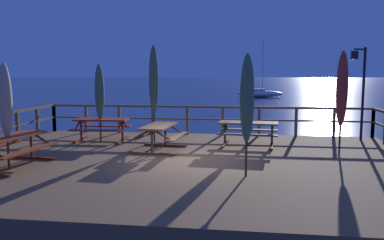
{
  "coord_description": "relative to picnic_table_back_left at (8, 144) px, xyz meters",
  "views": [
    {
      "loc": [
        1.44,
        -10.22,
        3.15
      ],
      "look_at": [
        0.0,
        0.69,
        1.84
      ],
      "focal_mm": 36.62,
      "sensor_mm": 36.0,
      "label": 1
    }
  ],
  "objects": [
    {
      "name": "ground_plane",
      "position": [
        4.34,
        1.32,
        -1.4
      ],
      "size": [
        600.0,
        600.0,
        0.0
      ],
      "primitive_type": "plane",
      "color": "navy"
    },
    {
      "name": "wooden_deck",
      "position": [
        4.34,
        1.32,
        -0.98
      ],
      "size": [
        12.45,
        9.26,
        0.84
      ],
      "primitive_type": "cube",
      "color": "brown",
      "rests_on": "ground"
    },
    {
      "name": "railing_waterside_far",
      "position": [
        4.34,
        5.8,
        0.16
      ],
      "size": [
        12.25,
        0.1,
        1.09
      ],
      "color": "brown",
      "rests_on": "wooden_deck"
    },
    {
      "name": "picnic_table_back_left",
      "position": [
        0.0,
        0.0,
        0.0
      ],
      "size": [
        1.59,
        2.27,
        0.78
      ],
      "color": "#993819",
      "rests_on": "wooden_deck"
    },
    {
      "name": "picnic_table_front_right",
      "position": [
        3.26,
        2.55,
        -0.01
      ],
      "size": [
        1.54,
        1.85,
        0.78
      ],
      "color": "brown",
      "rests_on": "wooden_deck"
    },
    {
      "name": "picnic_table_mid_left",
      "position": [
        5.95,
        3.65,
        -0.01
      ],
      "size": [
        1.97,
        1.55,
        0.78
      ],
      "color": "brown",
      "rests_on": "wooden_deck"
    },
    {
      "name": "picnic_table_back_right",
      "position": [
        0.94,
        3.92,
        -0.01
      ],
      "size": [
        1.89,
        1.5,
        0.78
      ],
      "color": "maroon",
      "rests_on": "wooden_deck"
    },
    {
      "name": "patio_umbrella_tall_front",
      "position": [
        0.03,
        -0.08,
        1.07
      ],
      "size": [
        0.32,
        0.32,
        2.58
      ],
      "color": "#4C3828",
      "rests_on": "wooden_deck"
    },
    {
      "name": "patio_umbrella_short_front",
      "position": [
        5.86,
        -0.15,
        1.19
      ],
      "size": [
        0.32,
        0.32,
        2.76
      ],
      "color": "#4C3828",
      "rests_on": "wooden_deck"
    },
    {
      "name": "patio_umbrella_tall_mid_left",
      "position": [
        5.92,
        3.62,
        1.19
      ],
      "size": [
        0.32,
        0.32,
        2.75
      ],
      "color": "#4C3828",
      "rests_on": "wooden_deck"
    },
    {
      "name": "patio_umbrella_tall_back_right",
      "position": [
        0.93,
        3.87,
        1.11
      ],
      "size": [
        0.32,
        0.32,
        2.63
      ],
      "color": "#4C3828",
      "rests_on": "wooden_deck"
    },
    {
      "name": "patio_umbrella_tall_back_left",
      "position": [
        8.5,
        2.49,
        1.31
      ],
      "size": [
        0.32,
        0.32,
        2.94
      ],
      "color": "#4C3828",
      "rests_on": "wooden_deck"
    },
    {
      "name": "patio_umbrella_short_mid",
      "position": [
        2.77,
        4.04,
        1.51
      ],
      "size": [
        0.32,
        0.32,
        3.26
      ],
      "color": "#4C3828",
      "rests_on": "wooden_deck"
    },
    {
      "name": "lamp_post_hooked",
      "position": [
        9.71,
        5.13,
        1.55
      ],
      "size": [
        0.58,
        0.48,
        3.2
      ],
      "color": "black",
      "rests_on": "wooden_deck"
    },
    {
      "name": "sailboat_distant",
      "position": [
        7.88,
        43.44,
        -0.89
      ],
      "size": [
        6.08,
        2.0,
        7.72
      ],
      "color": "silver",
      "rests_on": "ground"
    }
  ]
}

